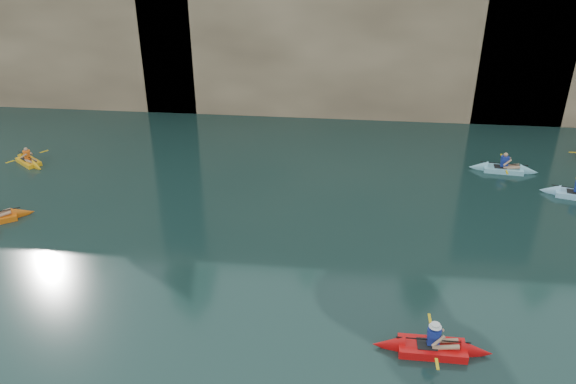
# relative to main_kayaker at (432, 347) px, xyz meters

# --- Properties ---
(cliff_slab_center) EXTENTS (24.00, 2.40, 11.40)m
(cliff_slab_center) POSITION_rel_main_kayaker_xyz_m (-2.63, 20.17, 5.54)
(cliff_slab_center) COLOR tan
(cliff_slab_center) RESTS_ON ground
(sea_cave_west) EXTENTS (4.50, 1.00, 4.00)m
(sea_cave_west) POSITION_rel_main_kayaker_xyz_m (-22.63, 19.52, 1.84)
(sea_cave_west) COLOR black
(sea_cave_west) RESTS_ON ground
(sea_cave_center) EXTENTS (3.50, 1.00, 3.20)m
(sea_cave_center) POSITION_rel_main_kayaker_xyz_m (-8.63, 19.52, 1.44)
(sea_cave_center) COLOR black
(sea_cave_center) RESTS_ON ground
(sea_cave_east) EXTENTS (5.00, 1.00, 4.50)m
(sea_cave_east) POSITION_rel_main_kayaker_xyz_m (5.37, 19.52, 2.09)
(sea_cave_east) COLOR black
(sea_cave_east) RESTS_ON ground
(main_kayaker) EXTENTS (3.32, 2.26, 1.23)m
(main_kayaker) POSITION_rel_main_kayaker_xyz_m (0.00, 0.00, 0.00)
(main_kayaker) COLOR red
(main_kayaker) RESTS_ON ground
(kayaker_yellow) EXTENTS (2.42, 2.01, 1.04)m
(kayaker_yellow) POSITION_rel_main_kayaker_xyz_m (-17.88, 10.99, -0.03)
(kayaker_yellow) COLOR #FFAF15
(kayaker_yellow) RESTS_ON ground
(kayaker_ltblue_mid) EXTENTS (3.18, 2.34, 1.19)m
(kayaker_ltblue_mid) POSITION_rel_main_kayaker_xyz_m (4.75, 12.53, -0.02)
(kayaker_ltblue_mid) COLOR #86CDE1
(kayaker_ltblue_mid) RESTS_ON ground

